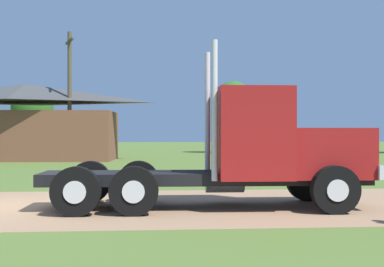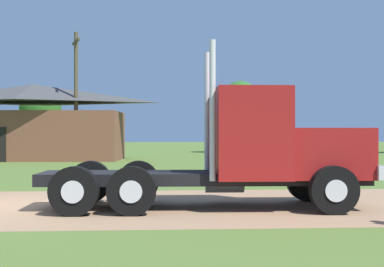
% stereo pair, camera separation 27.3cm
% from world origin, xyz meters
% --- Properties ---
extents(ground_plane, '(200.00, 200.00, 0.00)m').
position_xyz_m(ground_plane, '(0.00, 0.00, 0.00)').
color(ground_plane, '#546E2D').
extents(dirt_track, '(120.00, 6.71, 0.01)m').
position_xyz_m(dirt_track, '(0.00, 0.00, 0.00)').
color(dirt_track, '#A07A58').
rests_on(dirt_track, ground_plane).
extents(truck_foreground_white, '(7.96, 2.78, 3.90)m').
position_xyz_m(truck_foreground_white, '(5.89, -0.54, 1.34)').
color(truck_foreground_white, black).
rests_on(truck_foreground_white, ground_plane).
extents(shed_building, '(12.82, 6.13, 5.17)m').
position_xyz_m(shed_building, '(-5.03, 22.98, 2.50)').
color(shed_building, brown).
rests_on(shed_building, ground_plane).
extents(utility_pole_far, '(0.85, 2.13, 8.40)m').
position_xyz_m(utility_pole_far, '(-1.79, 21.09, 4.45)').
color(utility_pole_far, '#4E442F').
rests_on(utility_pole_far, ground_plane).
extents(tree_mid, '(3.88, 3.88, 6.33)m').
position_xyz_m(tree_mid, '(-7.64, 36.84, 4.18)').
color(tree_mid, '#513823').
rests_on(tree_mid, ground_plane).
extents(tree_right, '(3.78, 3.78, 6.72)m').
position_xyz_m(tree_right, '(11.16, 35.00, 4.61)').
color(tree_right, '#513823').
rests_on(tree_right, ground_plane).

